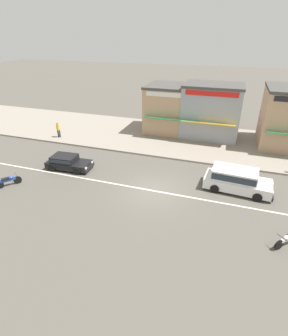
# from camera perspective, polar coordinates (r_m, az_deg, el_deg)

# --- Properties ---
(ground_plane) EXTENTS (160.00, 160.00, 0.00)m
(ground_plane) POSITION_cam_1_polar(r_m,az_deg,el_deg) (18.36, 2.13, -4.99)
(ground_plane) COLOR #544F47
(lane_centre_stripe) EXTENTS (50.40, 0.14, 0.01)m
(lane_centre_stripe) POSITION_cam_1_polar(r_m,az_deg,el_deg) (18.35, 2.13, -4.98)
(lane_centre_stripe) COLOR silver
(lane_centre_stripe) RESTS_ON ground
(kerb_strip) EXTENTS (68.00, 10.00, 0.15)m
(kerb_strip) POSITION_cam_1_polar(r_m,az_deg,el_deg) (27.40, 8.40, 6.26)
(kerb_strip) COLOR gray
(kerb_strip) RESTS_ON ground
(hatchback_black_1) EXTENTS (3.67, 1.90, 1.10)m
(hatchback_black_1) POSITION_cam_1_polar(r_m,az_deg,el_deg) (21.93, -16.33, 1.31)
(hatchback_black_1) COLOR black
(hatchback_black_1) RESTS_ON ground
(minivan_white_2) EXTENTS (4.66, 2.26, 1.56)m
(minivan_white_2) POSITION_cam_1_polar(r_m,az_deg,el_deg) (19.14, 19.43, -2.29)
(minivan_white_2) COLOR white
(minivan_white_2) RESTS_ON ground
(motorcycle_0) EXTENTS (1.12, 1.49, 0.80)m
(motorcycle_0) POSITION_cam_1_polar(r_m,az_deg,el_deg) (21.08, -27.40, -2.45)
(motorcycle_0) COLOR black
(motorcycle_0) RESTS_ON ground
(pedestrian_near_clock) EXTENTS (0.34, 0.34, 1.57)m
(pedestrian_near_clock) POSITION_cam_1_polar(r_m,az_deg,el_deg) (28.52, -18.17, 8.13)
(pedestrian_near_clock) COLOR #333338
(pedestrian_near_clock) RESTS_ON kerb_strip
(shopfront_corner_warung) EXTENTS (6.44, 5.55, 4.88)m
(shopfront_corner_warung) POSITION_cam_1_polar(r_m,az_deg,el_deg) (28.85, 7.19, 12.69)
(shopfront_corner_warung) COLOR tan
(shopfront_corner_warung) RESTS_ON kerb_strip
(shopfront_far_kios) EXTENTS (5.73, 4.96, 5.27)m
(shopfront_far_kios) POSITION_cam_1_polar(r_m,az_deg,el_deg) (27.95, 14.42, 11.99)
(shopfront_far_kios) COLOR #999EA8
(shopfront_far_kios) RESTS_ON kerb_strip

